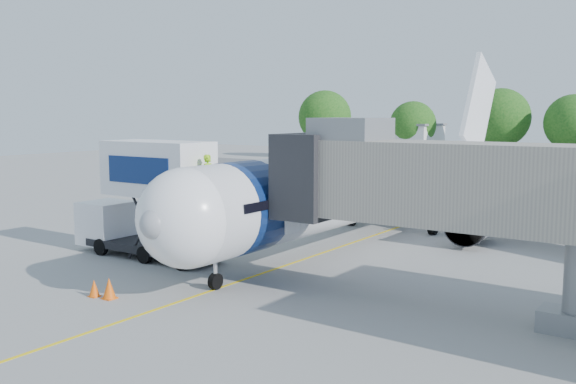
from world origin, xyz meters
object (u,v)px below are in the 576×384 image
Objects in this scene: aircraft at (377,183)px; catering_hiloader at (149,199)px; jet_bridge at (440,185)px; ground_tug at (24,345)px.

aircraft reaches higher than catering_hiloader.
aircraft is 2.71× the size of jet_bridge.
aircraft is at bearing 60.63° from catering_hiloader.
jet_bridge is 14.34m from catering_hiloader.
ground_tug is (1.06, -22.47, -2.24)m from aircraft.
ground_tug is at bearing -121.43° from jet_bridge.
aircraft reaches higher than ground_tug.
jet_bridge is 3.73× the size of ground_tug.
ground_tug is (7.32, -11.34, -2.05)m from catering_hiloader.
jet_bridge is at bearing 74.36° from ground_tug.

